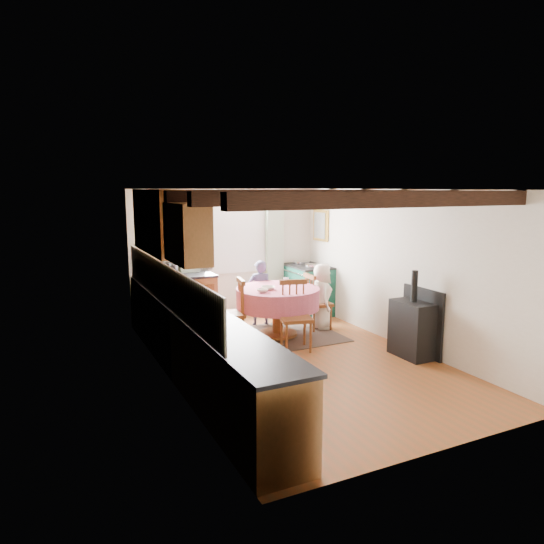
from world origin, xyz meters
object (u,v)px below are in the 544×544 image
child_far (260,293)px  cup (286,280)px  cast_iron_stove (413,314)px  chair_near (296,316)px  child_right (322,296)px  dining_table (278,312)px  chair_right (318,301)px  aga_range (307,289)px  chair_left (230,312)px

child_far → cup: bearing=135.6°
cast_iron_stove → cup: bearing=115.9°
chair_near → child_right: child_right is taller
dining_table → cup: 0.65m
chair_right → child_right: bearing=-86.2°
child_far → cast_iron_stove: bearing=129.3°
cast_iron_stove → child_far: (-1.29, 2.48, -0.05)m
aga_range → cup: size_ratio=11.05×
chair_right → aga_range: 1.13m
chair_left → aga_range: chair_left is taller
dining_table → cast_iron_stove: 2.17m
cast_iron_stove → chair_near: bearing=144.4°
chair_right → chair_left: bearing=98.2°
child_right → chair_right: bearing=108.5°
cup → chair_left: bearing=-163.2°
aga_range → cast_iron_stove: (0.11, -2.87, 0.15)m
cup → aga_range: bearing=43.0°
aga_range → child_right: bearing=-106.6°
chair_left → cup: size_ratio=10.94×
dining_table → chair_near: bearing=-94.2°
aga_range → chair_near: bearing=-123.9°
child_far → aga_range: bearing=-150.1°
aga_range → child_far: bearing=-162.0°
chair_near → child_right: size_ratio=0.92×
dining_table → child_right: (0.89, 0.09, 0.16)m
chair_near → cast_iron_stove: 1.69m
dining_table → child_far: (0.03, 0.78, 0.18)m
aga_range → chair_left: bearing=-150.1°
chair_right → aga_range: size_ratio=0.94×
chair_right → aga_range: bearing=-15.5°
chair_near → chair_left: bearing=152.4°
chair_right → child_far: size_ratio=0.84×
chair_left → chair_right: 1.67m
dining_table → cup: size_ratio=14.30×
chair_left → cast_iron_stove: (2.16, -1.69, 0.12)m
cast_iron_stove → child_far: bearing=117.4°
chair_near → child_far: child_far is taller
aga_range → dining_table: bearing=-136.3°
child_far → dining_table: bearing=99.5°
dining_table → cast_iron_stove: (1.32, -1.71, 0.22)m
chair_left → aga_range: bearing=129.6°
dining_table → aga_range: (1.21, 1.16, 0.07)m
chair_left → chair_right: (1.67, 0.11, -0.03)m
chair_near → chair_left: size_ratio=1.02×
chair_near → chair_left: (-0.79, 0.70, -0.01)m
chair_left → child_right: 1.74m
child_right → aga_range: bearing=2.4°
chair_near → chair_right: bearing=57.1°
chair_near → cup: chair_near is taller
dining_table → child_right: 0.91m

